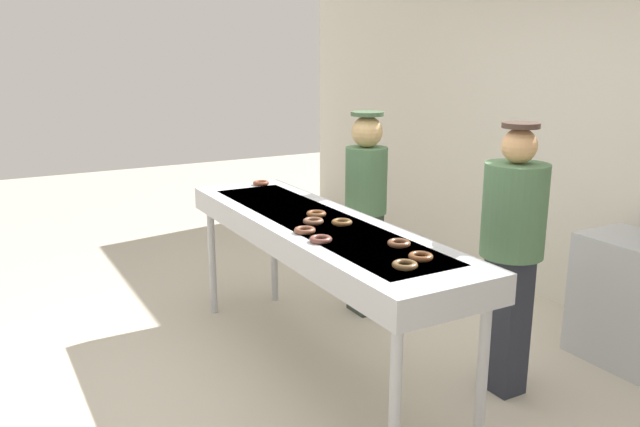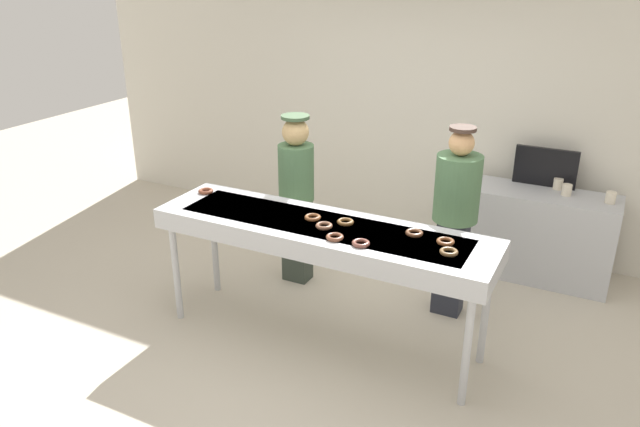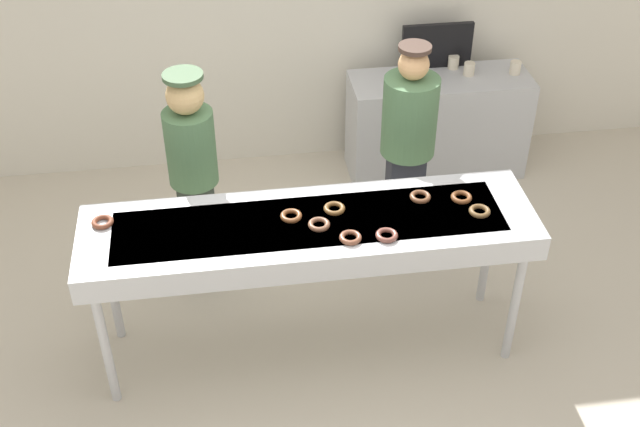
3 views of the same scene
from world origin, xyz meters
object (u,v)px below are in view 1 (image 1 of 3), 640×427
Objects in this scene: fryer_conveyor at (317,234)px; chocolate_donut_5 at (321,239)px; chocolate_donut_4 at (399,243)px; worker_baker at (366,202)px; chocolate_donut_1 at (313,221)px; worker_assistant at (512,242)px; chocolate_donut_7 at (305,230)px; chocolate_donut_3 at (316,214)px; chocolate_donut_8 at (261,183)px; chocolate_donut_0 at (342,222)px; chocolate_donut_6 at (421,257)px; chocolate_donut_2 at (405,265)px.

fryer_conveyor is 0.47m from chocolate_donut_5.
worker_baker reaches higher than chocolate_donut_4.
worker_baker is (-1.33, 0.67, -0.12)m from chocolate_donut_4.
worker_assistant is at bearing 51.35° from chocolate_donut_1.
chocolate_donut_7 is (0.16, -0.14, 0.00)m from chocolate_donut_1.
chocolate_donut_3 is at bearing 141.14° from chocolate_donut_7.
chocolate_donut_4 is at bearing -0.61° from chocolate_donut_8.
worker_baker is (-0.65, 0.79, -0.03)m from fryer_conveyor.
fryer_conveyor is 20.85× the size of chocolate_donut_0.
chocolate_donut_3 is 1.20m from worker_assistant.
chocolate_donut_4 and chocolate_donut_7 have the same top height.
worker_assistant is (0.58, 1.06, -0.07)m from chocolate_donut_7.
fryer_conveyor is 1.60× the size of worker_assistant.
worker_assistant is at bearing 20.26° from chocolate_donut_8.
chocolate_donut_3 is 1.00× the size of chocolate_donut_4.
chocolate_donut_6 is 0.08× the size of worker_assistant.
worker_assistant reaches higher than chocolate_donut_7.
chocolate_donut_8 is at bearing 178.36° from chocolate_donut_6.
chocolate_donut_5 and chocolate_donut_7 have the same top height.
chocolate_donut_4 is (0.78, 0.08, 0.00)m from chocolate_donut_3.
chocolate_donut_6 reaches higher than fryer_conveyor.
chocolate_donut_8 is at bearing 167.46° from chocolate_donut_5.
chocolate_donut_1 and chocolate_donut_7 have the same top height.
chocolate_donut_0 is at bearing -179.80° from chocolate_donut_6.
chocolate_donut_1 is at bearing -128.74° from chocolate_donut_0.
chocolate_donut_0 is at bearing 7.60° from chocolate_donut_3.
chocolate_donut_5 is 1.61m from chocolate_donut_8.
worker_assistant is (-0.20, 0.92, -0.07)m from chocolate_donut_2.
chocolate_donut_6 is at bearing 113.97° from chocolate_donut_2.
chocolate_donut_8 is at bearing 177.30° from chocolate_donut_0.
worker_assistant is (0.78, 0.86, 0.02)m from fryer_conveyor.
worker_assistant is (0.10, 0.74, -0.07)m from chocolate_donut_4.
chocolate_donut_7 is at bearing -42.31° from chocolate_donut_1.
fryer_conveyor is 0.30m from chocolate_donut_7.
fryer_conveyor is 1.02m from worker_baker.
worker_assistant is (-0.14, 0.78, -0.07)m from chocolate_donut_6.
chocolate_donut_8 is 0.08× the size of worker_assistant.
chocolate_donut_8 is (-2.08, 0.06, 0.00)m from chocolate_donut_6.
worker_baker reaches higher than fryer_conveyor.
chocolate_donut_1 is 0.65m from chocolate_donut_4.
chocolate_donut_0 is at bearing -175.30° from chocolate_donut_4.
chocolate_donut_0 and chocolate_donut_3 have the same top height.
chocolate_donut_8 is (-1.21, 0.20, 0.00)m from chocolate_donut_1.
chocolate_donut_1 is 1.00× the size of chocolate_donut_5.
chocolate_donut_4 is at bearing 5.66° from chocolate_donut_3.
chocolate_donut_0 is 0.84m from chocolate_donut_2.
worker_baker is at bearing 51.61° from chocolate_donut_8.
chocolate_donut_1 is 1.23m from chocolate_donut_8.
chocolate_donut_7 is (0.20, -0.20, 0.10)m from fryer_conveyor.
chocolate_donut_3 is 1.02m from chocolate_donut_6.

